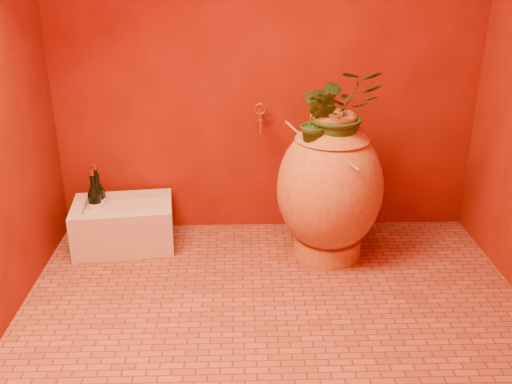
{
  "coord_description": "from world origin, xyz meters",
  "views": [
    {
      "loc": [
        -0.16,
        -2.29,
        1.61
      ],
      "look_at": [
        -0.08,
        0.35,
        0.5
      ],
      "focal_mm": 40.0,
      "sensor_mm": 36.0,
      "label": 1
    }
  ],
  "objects_px": {
    "wine_bottle_a": "(98,201)",
    "wine_bottle_b": "(100,201)",
    "amphora": "(330,187)",
    "stone_basin": "(124,225)",
    "wall_tap": "(260,116)",
    "wine_bottle_c": "(95,205)"
  },
  "relations": [
    {
      "from": "amphora",
      "to": "stone_basin",
      "type": "relative_size",
      "value": 1.38
    },
    {
      "from": "stone_basin",
      "to": "wine_bottle_c",
      "type": "height_order",
      "value": "wine_bottle_c"
    },
    {
      "from": "wall_tap",
      "to": "wine_bottle_c",
      "type": "bearing_deg",
      "value": -170.43
    },
    {
      "from": "wine_bottle_b",
      "to": "stone_basin",
      "type": "bearing_deg",
      "value": -23.71
    },
    {
      "from": "wine_bottle_a",
      "to": "wine_bottle_c",
      "type": "distance_m",
      "value": 0.04
    },
    {
      "from": "amphora",
      "to": "wall_tap",
      "type": "bearing_deg",
      "value": 139.71
    },
    {
      "from": "wine_bottle_b",
      "to": "wall_tap",
      "type": "xyz_separation_m",
      "value": [
        0.95,
        0.11,
        0.48
      ]
    },
    {
      "from": "wine_bottle_a",
      "to": "wall_tap",
      "type": "distance_m",
      "value": 1.07
    },
    {
      "from": "amphora",
      "to": "wall_tap",
      "type": "xyz_separation_m",
      "value": [
        -0.37,
        0.32,
        0.32
      ]
    },
    {
      "from": "wine_bottle_b",
      "to": "wall_tap",
      "type": "distance_m",
      "value": 1.07
    },
    {
      "from": "wine_bottle_a",
      "to": "wall_tap",
      "type": "bearing_deg",
      "value": 7.41
    },
    {
      "from": "stone_basin",
      "to": "wine_bottle_c",
      "type": "relative_size",
      "value": 1.89
    },
    {
      "from": "stone_basin",
      "to": "wine_bottle_b",
      "type": "xyz_separation_m",
      "value": [
        -0.14,
        0.06,
        0.13
      ]
    },
    {
      "from": "wine_bottle_b",
      "to": "wine_bottle_c",
      "type": "distance_m",
      "value": 0.06
    },
    {
      "from": "stone_basin",
      "to": "wine_bottle_a",
      "type": "xyz_separation_m",
      "value": [
        -0.15,
        0.04,
        0.14
      ]
    },
    {
      "from": "wine_bottle_a",
      "to": "wall_tap",
      "type": "relative_size",
      "value": 2.12
    },
    {
      "from": "wine_bottle_a",
      "to": "wine_bottle_c",
      "type": "bearing_deg",
      "value": -104.09
    },
    {
      "from": "amphora",
      "to": "wine_bottle_c",
      "type": "height_order",
      "value": "amphora"
    },
    {
      "from": "amphora",
      "to": "wine_bottle_c",
      "type": "distance_m",
      "value": 1.35
    },
    {
      "from": "wine_bottle_a",
      "to": "wine_bottle_b",
      "type": "height_order",
      "value": "wine_bottle_a"
    },
    {
      "from": "amphora",
      "to": "wine_bottle_b",
      "type": "relative_size",
      "value": 2.66
    },
    {
      "from": "stone_basin",
      "to": "wall_tap",
      "type": "bearing_deg",
      "value": 11.72
    }
  ]
}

